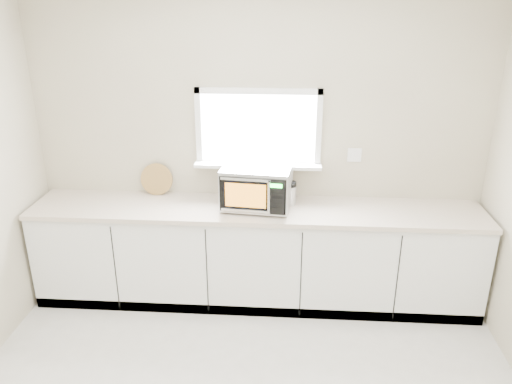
{
  "coord_description": "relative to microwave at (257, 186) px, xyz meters",
  "views": [
    {
      "loc": [
        0.27,
        -2.26,
        2.64
      ],
      "look_at": [
        0.01,
        1.55,
        1.12
      ],
      "focal_mm": 35.0,
      "sensor_mm": 36.0,
      "label": 1
    }
  ],
  "objects": [
    {
      "name": "back_wall",
      "position": [
        -0.01,
        0.29,
        0.25
      ],
      "size": [
        4.0,
        0.17,
        2.7
      ],
      "color": "beige",
      "rests_on": "ground"
    },
    {
      "name": "cabinets",
      "position": [
        -0.01,
        -0.01,
        -0.67
      ],
      "size": [
        3.92,
        0.6,
        0.88
      ],
      "primitive_type": "cube",
      "color": "silver",
      "rests_on": "ground"
    },
    {
      "name": "countertop",
      "position": [
        -0.01,
        -0.02,
        -0.21
      ],
      "size": [
        3.92,
        0.64,
        0.04
      ],
      "primitive_type": "cube",
      "color": "beige",
      "rests_on": "cabinets"
    },
    {
      "name": "microwave",
      "position": [
        0.0,
        0.0,
        0.0
      ],
      "size": [
        0.62,
        0.52,
        0.37
      ],
      "rotation": [
        0.0,
        0.0,
        -0.1
      ],
      "color": "black",
      "rests_on": "countertop"
    },
    {
      "name": "knife_block",
      "position": [
        -0.19,
        0.0,
        -0.05
      ],
      "size": [
        0.17,
        0.26,
        0.35
      ],
      "rotation": [
        0.0,
        0.0,
        -0.26
      ],
      "color": "#4E311B",
      "rests_on": "countertop"
    },
    {
      "name": "cutting_board",
      "position": [
        -0.94,
        0.23,
        -0.05
      ],
      "size": [
        0.29,
        0.07,
        0.29
      ],
      "primitive_type": "cylinder",
      "rotation": [
        1.4,
        0.0,
        0.0
      ],
      "color": "#AC8142",
      "rests_on": "countertop"
    },
    {
      "name": "coffee_grinder",
      "position": [
        0.28,
        0.09,
        -0.09
      ],
      "size": [
        0.13,
        0.13,
        0.21
      ],
      "rotation": [
        0.0,
        0.0,
        0.09
      ],
      "color": "silver",
      "rests_on": "countertop"
    }
  ]
}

